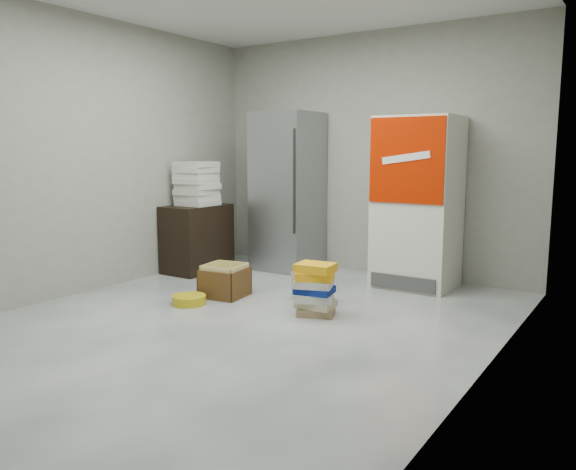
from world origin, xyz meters
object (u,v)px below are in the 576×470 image
at_px(phonebook_stack_main, 315,289).
at_px(cardboard_box, 225,283).
at_px(wood_shelf, 197,238).
at_px(steel_fridge, 288,192).
at_px(coke_cooler, 417,202).

height_order(phonebook_stack_main, cardboard_box, phonebook_stack_main).
bearing_deg(wood_shelf, phonebook_stack_main, -20.95).
relative_size(steel_fridge, coke_cooler, 1.06).
bearing_deg(cardboard_box, wood_shelf, 136.76).
distance_m(steel_fridge, phonebook_stack_main, 2.15).
bearing_deg(steel_fridge, wood_shelf, -138.69).
bearing_deg(wood_shelf, steel_fridge, 41.31).
xyz_separation_m(coke_cooler, wood_shelf, (-2.48, -0.72, -0.50)).
relative_size(coke_cooler, phonebook_stack_main, 3.81).
xyz_separation_m(phonebook_stack_main, cardboard_box, (-1.09, 0.07, -0.10)).
height_order(wood_shelf, cardboard_box, wood_shelf).
bearing_deg(coke_cooler, steel_fridge, 179.82).
height_order(coke_cooler, phonebook_stack_main, coke_cooler).
bearing_deg(cardboard_box, phonebook_stack_main, -11.52).
xyz_separation_m(wood_shelf, phonebook_stack_main, (2.14, -0.82, -0.16)).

